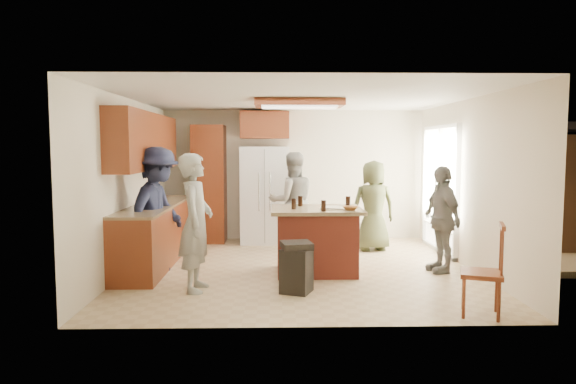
{
  "coord_description": "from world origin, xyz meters",
  "views": [
    {
      "loc": [
        -0.35,
        -7.47,
        1.79
      ],
      "look_at": [
        -0.17,
        -0.16,
        1.15
      ],
      "focal_mm": 32.0,
      "sensor_mm": 36.0,
      "label": 1
    }
  ],
  "objects_px": {
    "person_counter": "(158,210)",
    "trash_bin": "(297,267)",
    "person_behind_right": "(373,206)",
    "spindle_chair": "(483,274)",
    "person_behind_left": "(292,201)",
    "kitchen_island": "(316,240)",
    "refrigerator": "(265,195)",
    "person_side_right": "(441,219)",
    "person_front_left": "(196,223)"
  },
  "relations": [
    {
      "from": "person_front_left",
      "to": "trash_bin",
      "type": "xyz_separation_m",
      "value": [
        1.25,
        -0.12,
        -0.54
      ]
    },
    {
      "from": "person_side_right",
      "to": "trash_bin",
      "type": "xyz_separation_m",
      "value": [
        -2.12,
        -1.02,
        -0.44
      ]
    },
    {
      "from": "person_side_right",
      "to": "trash_bin",
      "type": "relative_size",
      "value": 2.42
    },
    {
      "from": "person_counter",
      "to": "trash_bin",
      "type": "bearing_deg",
      "value": -101.86
    },
    {
      "from": "person_counter",
      "to": "spindle_chair",
      "type": "bearing_deg",
      "value": -100.2
    },
    {
      "from": "trash_bin",
      "to": "kitchen_island",
      "type": "bearing_deg",
      "value": 72.28
    },
    {
      "from": "person_side_right",
      "to": "kitchen_island",
      "type": "height_order",
      "value": "person_side_right"
    },
    {
      "from": "person_behind_left",
      "to": "person_side_right",
      "type": "height_order",
      "value": "person_behind_left"
    },
    {
      "from": "person_front_left",
      "to": "person_behind_right",
      "type": "distance_m",
      "value": 3.63
    },
    {
      "from": "person_side_right",
      "to": "person_counter",
      "type": "xyz_separation_m",
      "value": [
        -4.05,
        0.03,
        0.14
      ]
    },
    {
      "from": "person_counter",
      "to": "spindle_chair",
      "type": "distance_m",
      "value": 4.37
    },
    {
      "from": "person_behind_right",
      "to": "spindle_chair",
      "type": "relative_size",
      "value": 1.57
    },
    {
      "from": "person_side_right",
      "to": "spindle_chair",
      "type": "distance_m",
      "value": 1.97
    },
    {
      "from": "person_side_right",
      "to": "person_counter",
      "type": "relative_size",
      "value": 0.85
    },
    {
      "from": "person_behind_right",
      "to": "person_counter",
      "type": "bearing_deg",
      "value": 17.62
    },
    {
      "from": "person_behind_left",
      "to": "kitchen_island",
      "type": "bearing_deg",
      "value": 88.86
    },
    {
      "from": "person_side_right",
      "to": "spindle_chair",
      "type": "relative_size",
      "value": 1.53
    },
    {
      "from": "kitchen_island",
      "to": "person_side_right",
      "type": "bearing_deg",
      "value": 0.56
    },
    {
      "from": "person_behind_left",
      "to": "trash_bin",
      "type": "distance_m",
      "value": 2.67
    },
    {
      "from": "refrigerator",
      "to": "person_front_left",
      "type": "bearing_deg",
      "value": -103.6
    },
    {
      "from": "person_side_right",
      "to": "person_counter",
      "type": "distance_m",
      "value": 4.05
    },
    {
      "from": "person_behind_left",
      "to": "spindle_chair",
      "type": "bearing_deg",
      "value": 107.09
    },
    {
      "from": "person_behind_left",
      "to": "refrigerator",
      "type": "bearing_deg",
      "value": -68.95
    },
    {
      "from": "person_behind_right",
      "to": "spindle_chair",
      "type": "distance_m",
      "value": 3.54
    },
    {
      "from": "person_counter",
      "to": "person_front_left",
      "type": "bearing_deg",
      "value": -127.09
    },
    {
      "from": "person_behind_right",
      "to": "refrigerator",
      "type": "height_order",
      "value": "refrigerator"
    },
    {
      "from": "person_front_left",
      "to": "person_side_right",
      "type": "xyz_separation_m",
      "value": [
        3.37,
        0.9,
        -0.09
      ]
    },
    {
      "from": "refrigerator",
      "to": "trash_bin",
      "type": "relative_size",
      "value": 2.86
    },
    {
      "from": "person_counter",
      "to": "refrigerator",
      "type": "bearing_deg",
      "value": -15.53
    },
    {
      "from": "person_behind_right",
      "to": "kitchen_island",
      "type": "distance_m",
      "value": 1.94
    },
    {
      "from": "spindle_chair",
      "to": "person_side_right",
      "type": "bearing_deg",
      "value": 84.86
    },
    {
      "from": "kitchen_island",
      "to": "person_behind_right",
      "type": "bearing_deg",
      "value": 54.65
    },
    {
      "from": "person_front_left",
      "to": "refrigerator",
      "type": "relative_size",
      "value": 0.95
    },
    {
      "from": "refrigerator",
      "to": "spindle_chair",
      "type": "relative_size",
      "value": 1.81
    },
    {
      "from": "person_behind_right",
      "to": "spindle_chair",
      "type": "bearing_deg",
      "value": 91.8
    },
    {
      "from": "person_behind_left",
      "to": "trash_bin",
      "type": "relative_size",
      "value": 2.71
    },
    {
      "from": "refrigerator",
      "to": "person_behind_left",
      "type": "bearing_deg",
      "value": -57.59
    },
    {
      "from": "trash_bin",
      "to": "person_behind_left",
      "type": "bearing_deg",
      "value": 89.33
    },
    {
      "from": "person_behind_left",
      "to": "person_side_right",
      "type": "xyz_separation_m",
      "value": [
        2.09,
        -1.59,
        -0.09
      ]
    },
    {
      "from": "person_behind_right",
      "to": "kitchen_island",
      "type": "relative_size",
      "value": 1.22
    },
    {
      "from": "person_side_right",
      "to": "refrigerator",
      "type": "distance_m",
      "value": 3.5
    },
    {
      "from": "person_counter",
      "to": "trash_bin",
      "type": "xyz_separation_m",
      "value": [
        1.93,
        -1.06,
        -0.58
      ]
    },
    {
      "from": "person_counter",
      "to": "person_side_right",
      "type": "bearing_deg",
      "value": -73.67
    },
    {
      "from": "spindle_chair",
      "to": "refrigerator",
      "type": "bearing_deg",
      "value": 119.18
    },
    {
      "from": "refrigerator",
      "to": "spindle_chair",
      "type": "bearing_deg",
      "value": -60.82
    },
    {
      "from": "person_behind_left",
      "to": "person_behind_right",
      "type": "distance_m",
      "value": 1.4
    },
    {
      "from": "person_behind_right",
      "to": "trash_bin",
      "type": "relative_size",
      "value": 2.48
    },
    {
      "from": "person_side_right",
      "to": "refrigerator",
      "type": "xyz_separation_m",
      "value": [
        -2.58,
        2.36,
        0.14
      ]
    },
    {
      "from": "person_front_left",
      "to": "spindle_chair",
      "type": "relative_size",
      "value": 1.72
    },
    {
      "from": "person_behind_left",
      "to": "person_behind_right",
      "type": "relative_size",
      "value": 1.09
    }
  ]
}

